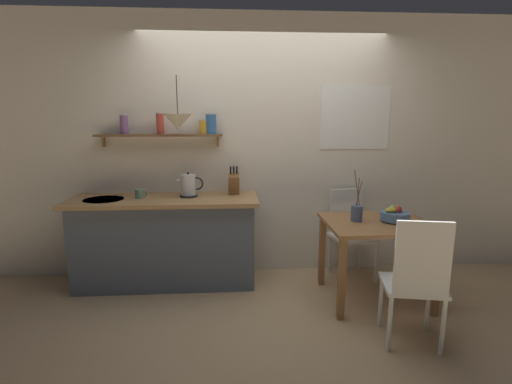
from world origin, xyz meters
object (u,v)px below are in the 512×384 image
(electric_kettle, at_px, (189,186))
(pendant_lamp, at_px, (178,122))
(coffee_mug_by_sink, at_px, (140,194))
(dining_chair_near, at_px, (416,278))
(fruit_bowl, at_px, (395,215))
(dining_chair_far, at_px, (350,229))
(twig_vase, at_px, (357,213))
(dining_table, at_px, (376,235))
(knife_block, at_px, (234,183))

(electric_kettle, height_order, pendant_lamp, pendant_lamp)
(coffee_mug_by_sink, bearing_deg, dining_chair_near, -29.05)
(fruit_bowl, relative_size, electric_kettle, 1.01)
(dining_chair_far, height_order, twig_vase, twig_vase)
(dining_table, distance_m, fruit_bowl, 0.24)
(twig_vase, bearing_deg, coffee_mug_by_sink, 168.08)
(dining_chair_far, xyz_separation_m, pendant_lamp, (-1.74, -0.19, 1.12))
(dining_table, distance_m, twig_vase, 0.27)
(fruit_bowl, height_order, coffee_mug_by_sink, coffee_mug_by_sink)
(dining_table, xyz_separation_m, fruit_bowl, (0.16, 0.01, 0.18))
(dining_chair_far, height_order, fruit_bowl, dining_chair_far)
(electric_kettle, distance_m, pendant_lamp, 0.64)
(pendant_lamp, bearing_deg, knife_block, 22.62)
(dining_table, bearing_deg, electric_kettle, 163.59)
(dining_chair_near, xyz_separation_m, coffee_mug_by_sink, (-2.20, 1.22, 0.40))
(dining_chair_far, bearing_deg, dining_chair_near, -87.43)
(coffee_mug_by_sink, relative_size, pendant_lamp, 0.24)
(coffee_mug_by_sink, bearing_deg, fruit_bowl, -10.91)
(dining_table, relative_size, dining_chair_far, 1.00)
(twig_vase, distance_m, electric_kettle, 1.63)
(twig_vase, bearing_deg, fruit_bowl, -4.87)
(dining_table, bearing_deg, twig_vase, 167.89)
(dining_chair_near, bearing_deg, pendant_lamp, 147.50)
(knife_block, bearing_deg, coffee_mug_by_sink, -171.69)
(dining_chair_far, distance_m, knife_block, 1.32)
(pendant_lamp, bearing_deg, dining_chair_far, 6.40)
(dining_chair_far, distance_m, twig_vase, 0.64)
(dining_table, height_order, coffee_mug_by_sink, coffee_mug_by_sink)
(electric_kettle, relative_size, pendant_lamp, 0.53)
(twig_vase, distance_m, knife_block, 1.25)
(dining_chair_far, height_order, coffee_mug_by_sink, coffee_mug_by_sink)
(dining_chair_near, distance_m, pendant_lamp, 2.39)
(fruit_bowl, height_order, electric_kettle, electric_kettle)
(pendant_lamp, bearing_deg, dining_chair_near, -32.50)
(electric_kettle, xyz_separation_m, knife_block, (0.45, 0.09, 0.00))
(dining_chair_far, relative_size, fruit_bowl, 3.53)
(twig_vase, distance_m, coffee_mug_by_sink, 2.06)
(dining_chair_far, relative_size, coffee_mug_by_sink, 7.73)
(coffee_mug_by_sink, bearing_deg, twig_vase, -11.92)
(dining_table, bearing_deg, dining_chair_far, 95.21)
(dining_chair_near, relative_size, fruit_bowl, 3.79)
(electric_kettle, bearing_deg, pendant_lamp, -117.89)
(fruit_bowl, height_order, pendant_lamp, pendant_lamp)
(pendant_lamp, bearing_deg, electric_kettle, 62.11)
(dining_chair_near, xyz_separation_m, pendant_lamp, (-1.80, 1.14, 1.09))
(dining_chair_near, xyz_separation_m, dining_chair_far, (-0.06, 1.34, -0.03))
(dining_table, bearing_deg, knife_block, 154.94)
(dining_table, height_order, dining_chair_far, dining_chair_far)
(dining_table, relative_size, dining_chair_near, 0.93)
(dining_chair_near, bearing_deg, coffee_mug_by_sink, 150.95)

